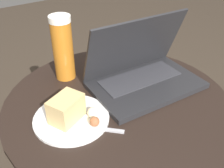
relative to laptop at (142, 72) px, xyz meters
name	(u,v)px	position (x,y,z in m)	size (l,w,h in m)	color
table	(117,129)	(-0.12, -0.03, -0.18)	(0.73, 0.73, 0.55)	#9E9EA3
laptop	(142,72)	(0.00, 0.00, 0.00)	(0.38, 0.26, 0.24)	#232326
beer_glass	(63,48)	(-0.20, 0.19, 0.07)	(0.07, 0.07, 0.23)	#C6701E
snack_plate	(71,113)	(-0.29, -0.03, -0.02)	(0.22, 0.22, 0.08)	white
fork	(90,128)	(-0.27, -0.09, -0.05)	(0.13, 0.13, 0.00)	#B2B2B7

